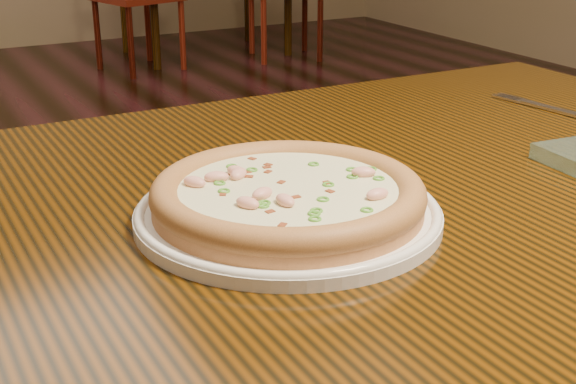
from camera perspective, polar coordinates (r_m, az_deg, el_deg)
name	(u,v)px	position (r m, az deg, el deg)	size (l,w,h in m)	color
hero_table	(361,266)	(0.91, 5.19, -5.29)	(1.20, 0.80, 0.75)	black
plate	(288,213)	(0.77, 0.00, -1.48)	(0.29, 0.29, 0.02)	white
pizza	(288,195)	(0.76, -0.01, -0.21)	(0.26, 0.26, 0.03)	#C4874A
fork	(547,108)	(1.21, 17.97, 5.74)	(0.04, 0.18, 0.00)	silver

